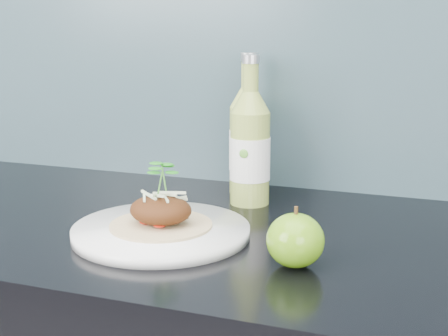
{
  "coord_description": "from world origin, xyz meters",
  "views": [
    {
      "loc": [
        0.29,
        0.81,
        1.21
      ],
      "look_at": [
        -0.03,
        1.68,
        1.0
      ],
      "focal_mm": 50.0,
      "sensor_mm": 36.0,
      "label": 1
    }
  ],
  "objects_px": {
    "cider_bottle_right": "(250,149)",
    "cider_bottle_left": "(248,141)",
    "green_apple": "(295,240)",
    "dinner_plate": "(161,231)"
  },
  "relations": [
    {
      "from": "cider_bottle_left",
      "to": "cider_bottle_right",
      "type": "relative_size",
      "value": 1.0
    },
    {
      "from": "green_apple",
      "to": "cider_bottle_right",
      "type": "height_order",
      "value": "cider_bottle_right"
    },
    {
      "from": "cider_bottle_left",
      "to": "cider_bottle_right",
      "type": "distance_m",
      "value": 0.08
    },
    {
      "from": "dinner_plate",
      "to": "cider_bottle_left",
      "type": "height_order",
      "value": "cider_bottle_left"
    },
    {
      "from": "cider_bottle_right",
      "to": "green_apple",
      "type": "bearing_deg",
      "value": -76.66
    },
    {
      "from": "dinner_plate",
      "to": "cider_bottle_left",
      "type": "relative_size",
      "value": 1.36
    },
    {
      "from": "green_apple",
      "to": "cider_bottle_left",
      "type": "bearing_deg",
      "value": 117.27
    },
    {
      "from": "green_apple",
      "to": "dinner_plate",
      "type": "bearing_deg",
      "value": 167.35
    },
    {
      "from": "green_apple",
      "to": "cider_bottle_right",
      "type": "xyz_separation_m",
      "value": [
        -0.15,
        0.27,
        0.06
      ]
    },
    {
      "from": "cider_bottle_right",
      "to": "cider_bottle_left",
      "type": "bearing_deg",
      "value": 94.57
    }
  ]
}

